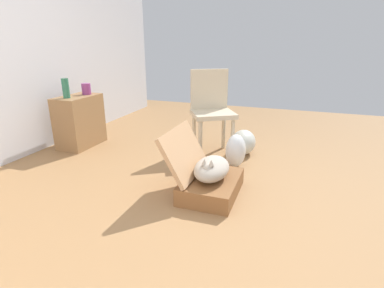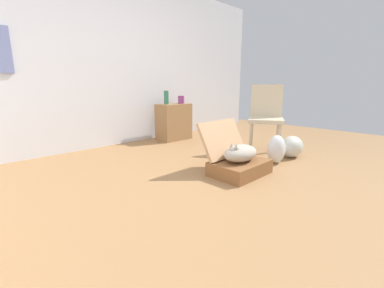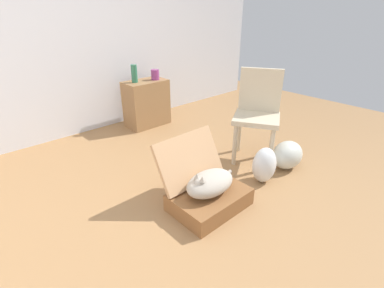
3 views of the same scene
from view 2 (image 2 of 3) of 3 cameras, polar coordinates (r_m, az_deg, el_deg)
The scene contains 11 objects.
ground_plane at distance 2.79m, azimuth 8.38°, elevation -6.98°, with size 7.68×7.68×0.00m, color #9E7247.
wall_back at distance 4.38m, azimuth -16.31°, elevation 17.13°, with size 6.40×0.15×2.60m.
suitcase_base at distance 2.83m, azimuth 10.47°, elevation -5.14°, with size 0.61×0.44×0.15m, color brown.
suitcase_lid at distance 2.91m, azimuth 6.77°, elevation 1.07°, with size 0.61×0.44×0.04m, color tan.
cat at distance 2.78m, azimuth 10.54°, elevation -1.97°, with size 0.52×0.28×0.21m.
plastic_bag_white at distance 3.32m, azimuth 18.08°, elevation -1.12°, with size 0.25×0.20×0.35m, color silver.
plastic_bag_clear at distance 3.67m, azimuth 21.06°, elevation -0.54°, with size 0.36×0.28×0.28m, color silver.
side_table at distance 4.53m, azimuth -4.02°, elevation 4.90°, with size 0.57×0.34×0.62m, color olive.
vase_tall at distance 4.41m, azimuth -5.69°, elevation 10.17°, with size 0.08×0.08×0.23m, color #2D7051.
vase_short at distance 4.56m, azimuth -2.41°, elevation 9.73°, with size 0.11×0.11×0.13m, color #8C387A.
chair at distance 3.73m, azimuth 15.98°, elevation 6.00°, with size 0.59×0.60×0.95m.
Camera 2 is at (-2.10, -1.57, 0.95)m, focal length 24.20 mm.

